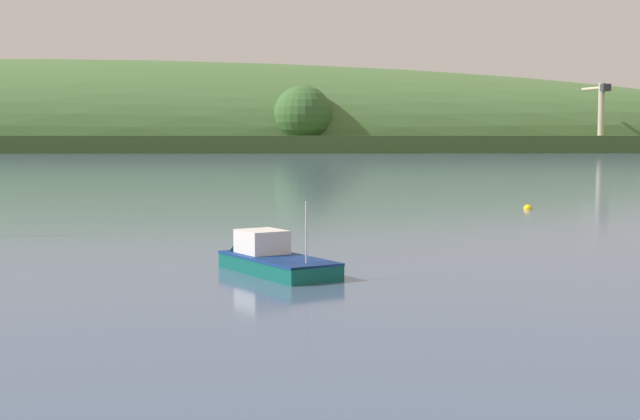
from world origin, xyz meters
The scene contains 4 objects.
far_shoreline_hill centered at (-50.45, 269.07, 0.19)m, with size 598.84×121.41×49.95m.
dockside_crane centered at (93.76, 228.04, 8.05)m, with size 3.75×11.88×17.10m.
fishing_boat_moored centered at (2.53, 34.48, 0.26)m, with size 4.29×5.99×3.46m.
mooring_buoy_far_upstream centered at (20.49, 60.44, 0.00)m, with size 0.60×0.60×0.68m.
Camera 1 is at (0.95, 1.11, 4.94)m, focal length 53.16 mm.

